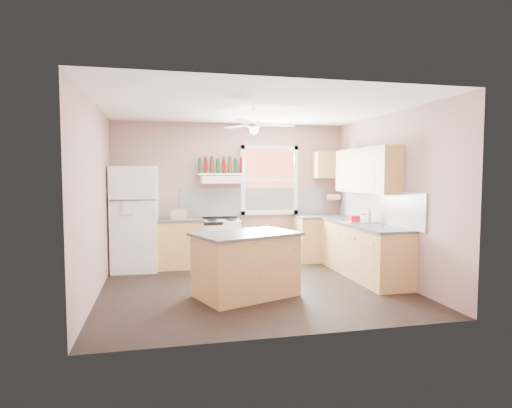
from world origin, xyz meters
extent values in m
plane|color=black|center=(0.00, 0.00, 0.00)|extent=(4.50, 4.50, 0.00)
plane|color=white|center=(0.00, 0.00, 2.70)|extent=(4.50, 4.50, 0.00)
cube|color=gray|center=(0.00, 2.02, 1.35)|extent=(4.50, 0.05, 2.70)
cube|color=gray|center=(2.27, 0.00, 1.35)|extent=(0.05, 4.00, 2.70)
cube|color=gray|center=(-2.27, 0.00, 1.35)|extent=(0.05, 4.00, 2.70)
cube|color=white|center=(0.45, 1.99, 1.18)|extent=(2.90, 0.03, 0.55)
cube|color=white|center=(2.23, 0.30, 1.18)|extent=(0.03, 2.60, 0.55)
cube|color=brown|center=(0.75, 1.98, 1.60)|extent=(1.00, 0.02, 1.20)
cube|color=white|center=(0.75, 1.96, 1.60)|extent=(1.16, 0.07, 1.36)
cube|color=white|center=(-1.80, 1.64, 0.93)|extent=(0.83, 0.81, 1.85)
cube|color=#B08049|center=(-1.06, 1.70, 0.43)|extent=(0.90, 0.60, 0.86)
cube|color=#404043|center=(-1.06, 1.70, 0.88)|extent=(0.92, 0.62, 0.04)
cube|color=silver|center=(-1.05, 1.64, 0.99)|extent=(0.31, 0.21, 0.18)
cube|color=white|center=(-0.25, 1.70, 0.43)|extent=(0.75, 0.69, 0.86)
cube|color=white|center=(-0.23, 1.75, 1.62)|extent=(0.78, 0.50, 0.14)
cube|color=white|center=(-0.23, 1.87, 1.72)|extent=(0.90, 0.26, 0.03)
cube|color=#B08049|center=(0.79, 1.75, 0.26)|extent=(0.63, 0.54, 0.53)
cube|color=#B08049|center=(1.75, 1.70, 0.43)|extent=(1.00, 0.60, 0.86)
cube|color=#B08049|center=(1.95, 0.30, 0.43)|extent=(0.60, 2.20, 0.86)
cube|color=#404043|center=(1.75, 1.70, 0.88)|extent=(1.02, 0.62, 0.04)
cube|color=#404043|center=(1.94, 0.30, 0.88)|extent=(0.62, 2.22, 0.04)
cube|color=silver|center=(1.94, 0.50, 0.90)|extent=(0.55, 0.45, 0.03)
cylinder|color=silver|center=(2.10, 0.50, 0.97)|extent=(0.03, 0.03, 0.14)
cube|color=#B08049|center=(2.08, 0.50, 1.78)|extent=(0.33, 1.80, 0.76)
cube|color=#B08049|center=(1.95, 1.83, 1.90)|extent=(0.60, 0.33, 0.52)
cylinder|color=white|center=(2.07, 1.86, 1.25)|extent=(0.26, 0.12, 0.12)
cube|color=#B08049|center=(-0.20, -0.40, 0.43)|extent=(1.53, 1.25, 0.86)
cube|color=#404043|center=(-0.20, -0.40, 0.88)|extent=(1.63, 1.35, 0.04)
cylinder|color=white|center=(0.00, 0.00, 2.45)|extent=(0.20, 0.20, 0.08)
imported|color=silver|center=(2.06, 0.34, 1.02)|extent=(0.11, 0.11, 0.25)
cube|color=red|center=(1.92, 0.60, 0.95)|extent=(0.20, 0.14, 0.10)
cylinder|color=#143819|center=(-0.63, 1.87, 1.87)|extent=(0.06, 0.06, 0.27)
cylinder|color=#590F0F|center=(-0.52, 1.87, 1.88)|extent=(0.06, 0.06, 0.29)
cylinder|color=#3F230F|center=(-0.40, 1.87, 1.89)|extent=(0.06, 0.06, 0.31)
cylinder|color=#143819|center=(-0.29, 1.87, 1.87)|extent=(0.06, 0.06, 0.27)
cylinder|color=#590F0F|center=(-0.17, 1.87, 1.88)|extent=(0.06, 0.06, 0.29)
cylinder|color=#3F230F|center=(-0.06, 1.87, 1.89)|extent=(0.06, 0.06, 0.31)
cylinder|color=#143819|center=(0.06, 1.87, 1.87)|extent=(0.06, 0.06, 0.27)
cylinder|color=#590F0F|center=(0.17, 1.87, 1.88)|extent=(0.06, 0.06, 0.29)
camera|label=1|loc=(-1.38, -6.23, 1.72)|focal=30.00mm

